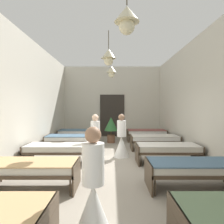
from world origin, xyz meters
name	(u,v)px	position (x,y,z in m)	size (l,w,h in m)	color
ground_plane	(112,165)	(0.00, 0.00, -0.05)	(6.08, 11.28, 0.10)	#9E9384
room_shell	(112,99)	(0.00, 1.20, 2.01)	(5.88, 10.88, 4.01)	beige
bed_left_row_1	(32,168)	(-1.69, -1.86, 0.44)	(1.90, 0.84, 0.57)	#473828
bed_right_row_1	(192,168)	(1.69, -1.86, 0.44)	(1.90, 0.84, 0.57)	#473828
bed_left_row_2	(57,149)	(-1.69, 0.00, 0.44)	(1.90, 0.84, 0.57)	#473828
bed_right_row_2	(167,149)	(1.69, 0.00, 0.44)	(1.90, 0.84, 0.57)	#473828
bed_left_row_3	(70,139)	(-1.69, 1.86, 0.44)	(1.90, 0.84, 0.57)	#473828
bed_right_row_3	(154,139)	(1.69, 1.86, 0.44)	(1.90, 0.84, 0.57)	#473828
bed_left_row_4	(78,132)	(-1.69, 3.71, 0.44)	(1.90, 0.84, 0.57)	#473828
bed_right_row_4	(146,132)	(1.69, 3.71, 0.44)	(1.90, 0.84, 0.57)	#473828
nurse_near_aisle	(121,141)	(0.31, 0.72, 0.53)	(0.52, 0.52, 1.49)	white
nurse_mid_aisle	(95,143)	(-0.56, 0.45, 0.53)	(0.52, 0.52, 1.49)	white
nurse_far_aisle	(93,197)	(-0.26, -3.37, 0.53)	(0.52, 0.52, 1.49)	white
potted_plant	(111,126)	(-0.06, 3.33, 0.78)	(0.63, 0.63, 1.22)	brown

